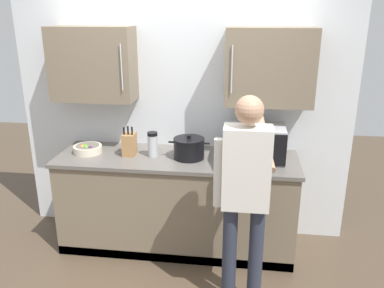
# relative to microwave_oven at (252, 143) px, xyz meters

# --- Properties ---
(ground_plane) EXTENTS (9.20, 9.20, 0.00)m
(ground_plane) POSITION_rel_microwave_oven_xyz_m (-0.68, -0.68, -1.08)
(ground_plane) COLOR #4C3D2D
(back_wall_tiled) EXTENTS (3.28, 0.44, 2.63)m
(back_wall_tiled) POSITION_rel_microwave_oven_xyz_m (-0.68, 0.30, 0.35)
(back_wall_tiled) COLOR silver
(back_wall_tiled) RESTS_ON ground_plane
(counter_unit) EXTENTS (2.24, 0.70, 0.93)m
(counter_unit) POSITION_rel_microwave_oven_xyz_m (-0.68, -0.04, -0.62)
(counter_unit) COLOR #756651
(counter_unit) RESTS_ON ground_plane
(microwave_oven) EXTENTS (0.55, 0.74, 0.31)m
(microwave_oven) POSITION_rel_microwave_oven_xyz_m (0.00, 0.00, 0.00)
(microwave_oven) COLOR #B7BABF
(microwave_oven) RESTS_ON counter_unit
(knife_block) EXTENTS (0.11, 0.15, 0.29)m
(knife_block) POSITION_rel_microwave_oven_xyz_m (-1.13, -0.04, -0.05)
(knife_block) COLOR #A37547
(knife_block) RESTS_ON counter_unit
(stock_pot) EXTENTS (0.38, 0.28, 0.22)m
(stock_pot) POSITION_rel_microwave_oven_xyz_m (-0.57, -0.05, -0.06)
(stock_pot) COLOR black
(stock_pot) RESTS_ON counter_unit
(fruit_bowl) EXTENTS (0.27, 0.27, 0.09)m
(fruit_bowl) POSITION_rel_microwave_oven_xyz_m (-1.54, -0.03, -0.11)
(fruit_bowl) COLOR beige
(fruit_bowl) RESTS_ON counter_unit
(thermos_flask) EXTENTS (0.09, 0.09, 0.23)m
(thermos_flask) POSITION_rel_microwave_oven_xyz_m (-0.90, -0.05, -0.04)
(thermos_flask) COLOR #B7BABF
(thermos_flask) RESTS_ON counter_unit
(person_figure) EXTENTS (0.44, 0.61, 1.69)m
(person_figure) POSITION_rel_microwave_oven_xyz_m (-0.05, -0.80, -0.07)
(person_figure) COLOR #282D3D
(person_figure) RESTS_ON ground_plane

